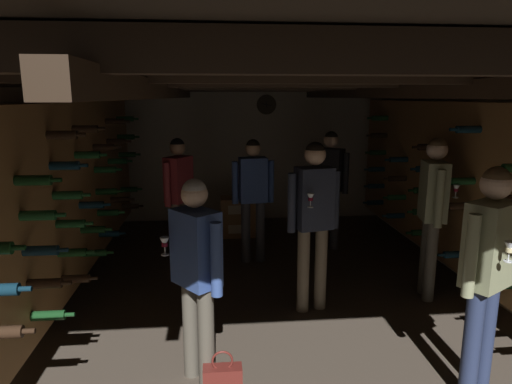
% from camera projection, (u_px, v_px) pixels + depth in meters
% --- Properties ---
extents(ground_plane, '(8.40, 8.40, 0.00)m').
position_uv_depth(ground_plane, '(274.00, 297.00, 4.81)').
color(ground_plane, '#473D33').
extents(room_shell, '(4.72, 6.52, 2.41)m').
position_uv_depth(room_shell, '(271.00, 162.00, 4.78)').
color(room_shell, beige).
rests_on(room_shell, ground_plane).
extents(wine_crate_stack, '(0.52, 0.35, 0.60)m').
position_uv_depth(wine_crate_stack, '(238.00, 217.00, 6.90)').
color(wine_crate_stack, olive).
rests_on(wine_crate_stack, ground_plane).
extents(display_bottle, '(0.08, 0.08, 0.35)m').
position_uv_depth(display_bottle, '(241.00, 189.00, 6.76)').
color(display_bottle, black).
rests_on(display_bottle, wine_crate_stack).
extents(person_host_center, '(0.53, 0.38, 1.69)m').
position_uv_depth(person_host_center, '(314.00, 211.00, 4.34)').
color(person_host_center, brown).
rests_on(person_host_center, ground_plane).
extents(person_guest_far_left, '(0.37, 0.47, 1.61)m').
position_uv_depth(person_guest_far_left, '(179.00, 189.00, 5.66)').
color(person_guest_far_left, brown).
rests_on(person_guest_far_left, ground_plane).
extents(person_guest_near_right, '(0.47, 0.43, 1.66)m').
position_uv_depth(person_guest_near_right, '(487.00, 262.00, 3.05)').
color(person_guest_near_right, '#232D4C').
rests_on(person_guest_near_right, ground_plane).
extents(person_guest_far_right, '(0.46, 0.38, 1.65)m').
position_uv_depth(person_guest_far_right, '(330.00, 179.00, 6.20)').
color(person_guest_far_right, '#2D2D33').
rests_on(person_guest_far_right, ground_plane).
extents(person_guest_near_left, '(0.44, 0.44, 1.55)m').
position_uv_depth(person_guest_near_left, '(196.00, 264.00, 3.22)').
color(person_guest_near_left, '#4C473D').
rests_on(person_guest_near_left, ground_plane).
extents(person_guest_rear_center, '(0.54, 0.35, 1.59)m').
position_uv_depth(person_guest_rear_center, '(253.00, 189.00, 5.68)').
color(person_guest_rear_center, '#2D2D33').
rests_on(person_guest_rear_center, ground_plane).
extents(person_guest_mid_right, '(0.33, 0.53, 1.70)m').
position_uv_depth(person_guest_mid_right, '(433.00, 203.00, 4.63)').
color(person_guest_mid_right, '#4C473D').
rests_on(person_guest_mid_right, ground_plane).
extents(handbag, '(0.28, 0.12, 0.35)m').
position_uv_depth(handbag, '(223.00, 380.00, 3.22)').
color(handbag, '#591E19').
rests_on(handbag, ground_plane).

